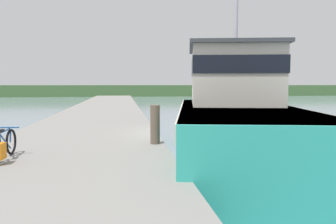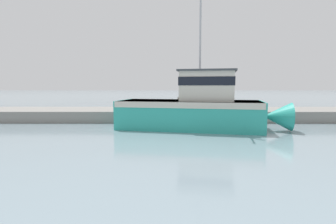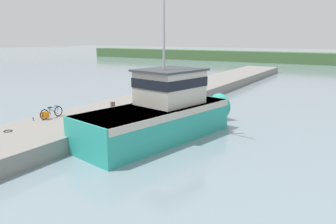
% 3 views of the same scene
% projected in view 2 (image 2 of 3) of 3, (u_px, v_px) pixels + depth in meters
% --- Properties ---
extents(ground_plane, '(320.00, 320.00, 0.00)m').
position_uv_depth(ground_plane, '(207.00, 125.00, 19.74)').
color(ground_plane, gray).
extents(dock_pier, '(5.15, 80.00, 0.92)m').
position_uv_depth(dock_pier, '(201.00, 114.00, 23.20)').
color(dock_pier, gray).
rests_on(dock_pier, ground_plane).
extents(fishing_boat_main, '(5.46, 11.78, 11.33)m').
position_uv_depth(fishing_boat_main, '(198.00, 106.00, 18.01)').
color(fishing_boat_main, teal).
rests_on(fishing_boat_main, ground_plane).
extents(bicycle_touring, '(0.45, 1.70, 0.71)m').
position_uv_depth(bicycle_touring, '(160.00, 104.00, 24.54)').
color(bicycle_touring, black).
rests_on(bicycle_touring, dock_pier).
extents(mooring_post, '(0.28, 0.28, 1.13)m').
position_uv_depth(mooring_post, '(179.00, 104.00, 20.83)').
color(mooring_post, brown).
rests_on(mooring_post, dock_pier).
extents(hose_coil, '(0.44, 0.44, 0.04)m').
position_uv_depth(hose_coil, '(126.00, 108.00, 24.14)').
color(hose_coil, black).
rests_on(hose_coil, dock_pier).
extents(water_bottle_by_bike, '(0.07, 0.07, 0.19)m').
position_uv_depth(water_bottle_by_bike, '(151.00, 106.00, 24.97)').
color(water_bottle_by_bike, blue).
rests_on(water_bottle_by_bike, dock_pier).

